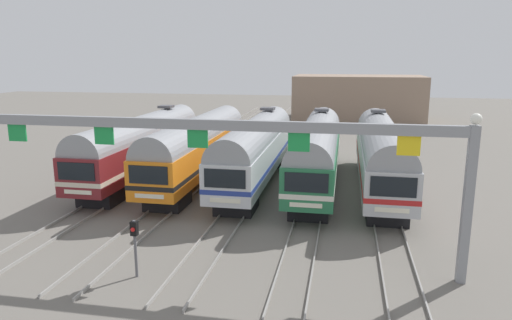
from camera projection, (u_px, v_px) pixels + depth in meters
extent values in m
plane|color=slate|center=(256.00, 184.00, 34.35)|extent=(160.00, 160.00, 0.00)
cube|color=gray|center=(201.00, 139.00, 52.36)|extent=(0.07, 70.00, 0.15)
cube|color=gray|center=(214.00, 140.00, 52.10)|extent=(0.07, 70.00, 0.15)
cube|color=gray|center=(240.00, 141.00, 51.57)|extent=(0.07, 70.00, 0.15)
cube|color=gray|center=(252.00, 141.00, 51.31)|extent=(0.07, 70.00, 0.15)
cube|color=gray|center=(279.00, 142.00, 50.78)|extent=(0.07, 70.00, 0.15)
cube|color=gray|center=(292.00, 142.00, 50.52)|extent=(0.07, 70.00, 0.15)
cube|color=gray|center=(319.00, 143.00, 49.99)|extent=(0.07, 70.00, 0.15)
cube|color=gray|center=(333.00, 144.00, 49.72)|extent=(0.07, 70.00, 0.15)
cube|color=gray|center=(361.00, 145.00, 49.19)|extent=(0.07, 70.00, 0.15)
cube|color=gray|center=(375.00, 145.00, 48.93)|extent=(0.07, 70.00, 0.15)
cube|color=maroon|center=(143.00, 149.00, 35.46)|extent=(2.85, 18.00, 2.35)
cube|color=beige|center=(143.00, 154.00, 35.54)|extent=(2.88, 18.02, 0.28)
cylinder|color=gray|center=(142.00, 134.00, 35.21)|extent=(2.74, 17.64, 2.74)
cube|color=black|center=(76.00, 171.00, 26.70)|extent=(2.28, 0.06, 1.03)
cube|color=silver|center=(78.00, 192.00, 26.97)|extent=(1.71, 0.05, 0.24)
cube|color=black|center=(103.00, 195.00, 29.78)|extent=(2.28, 2.60, 1.05)
cube|color=black|center=(173.00, 155.00, 41.87)|extent=(2.28, 2.60, 1.05)
cube|color=#4C4C51|center=(166.00, 107.00, 39.71)|extent=(1.10, 1.10, 0.20)
cube|color=orange|center=(198.00, 152.00, 34.67)|extent=(2.85, 18.00, 2.35)
cube|color=black|center=(198.00, 156.00, 34.74)|extent=(2.88, 18.02, 0.28)
cylinder|color=gray|center=(198.00, 136.00, 34.41)|extent=(2.74, 17.64, 2.74)
cube|color=black|center=(148.00, 175.00, 25.91)|extent=(2.28, 0.06, 1.03)
cube|color=silver|center=(149.00, 196.00, 26.17)|extent=(1.71, 0.05, 0.24)
cube|color=black|center=(168.00, 198.00, 28.99)|extent=(2.28, 2.60, 1.05)
cube|color=black|center=(221.00, 157.00, 41.08)|extent=(2.28, 2.60, 1.05)
cube|color=silver|center=(256.00, 154.00, 33.87)|extent=(2.85, 18.00, 2.35)
cube|color=navy|center=(256.00, 159.00, 33.95)|extent=(2.88, 18.02, 0.28)
cylinder|color=gray|center=(256.00, 138.00, 33.62)|extent=(2.74, 17.64, 2.74)
cube|color=black|center=(225.00, 179.00, 25.12)|extent=(2.28, 0.06, 1.03)
cube|color=silver|center=(225.00, 201.00, 25.38)|extent=(1.71, 0.05, 0.24)
cube|color=black|center=(237.00, 202.00, 28.20)|extent=(2.28, 2.60, 1.05)
cube|color=black|center=(270.00, 159.00, 40.28)|extent=(2.28, 2.60, 1.05)
cube|color=#4C4C51|center=(268.00, 109.00, 38.12)|extent=(1.10, 1.10, 0.20)
cube|color=#236B42|center=(317.00, 156.00, 33.08)|extent=(2.85, 18.00, 2.35)
cube|color=silver|center=(317.00, 161.00, 33.16)|extent=(2.88, 18.02, 0.28)
cylinder|color=gray|center=(317.00, 140.00, 32.83)|extent=(2.74, 17.64, 2.74)
cube|color=black|center=(306.00, 183.00, 24.33)|extent=(2.28, 0.06, 1.03)
cube|color=silver|center=(306.00, 205.00, 24.59)|extent=(1.71, 0.05, 0.24)
cube|color=black|center=(309.00, 207.00, 27.40)|extent=(2.28, 2.60, 1.05)
cube|color=black|center=(321.00, 161.00, 39.49)|extent=(2.28, 2.60, 1.05)
cube|color=#4C4C51|center=(322.00, 110.00, 37.33)|extent=(1.10, 1.10, 0.20)
cube|color=#B2B5BA|center=(381.00, 159.00, 32.29)|extent=(2.85, 18.00, 2.35)
cube|color=#B21E1E|center=(380.00, 164.00, 32.37)|extent=(2.88, 18.02, 0.28)
cylinder|color=gray|center=(382.00, 142.00, 32.04)|extent=(2.74, 17.64, 2.74)
cube|color=black|center=(393.00, 187.00, 23.53)|extent=(2.28, 0.06, 1.03)
cube|color=silver|center=(392.00, 210.00, 23.80)|extent=(1.71, 0.05, 0.24)
cube|color=black|center=(386.00, 211.00, 26.61)|extent=(2.28, 2.60, 1.05)
cube|color=black|center=(374.00, 163.00, 38.70)|extent=(2.28, 2.60, 1.05)
cube|color=#4C4C51|center=(378.00, 111.00, 36.54)|extent=(1.10, 1.10, 0.20)
cube|color=gray|center=(467.00, 207.00, 18.68)|extent=(0.36, 0.36, 6.50)
cube|color=gray|center=(197.00, 124.00, 20.06)|extent=(22.22, 0.32, 0.44)
cube|color=#198C3F|center=(17.00, 133.00, 21.77)|extent=(0.90, 0.08, 0.80)
cube|color=#198C3F|center=(104.00, 136.00, 20.98)|extent=(0.90, 0.08, 0.80)
cube|color=#198C3F|center=(198.00, 139.00, 20.19)|extent=(0.90, 0.08, 0.80)
cube|color=#198C3F|center=(299.00, 142.00, 19.40)|extent=(0.90, 0.08, 0.80)
cube|color=yellow|center=(409.00, 146.00, 18.60)|extent=(0.90, 0.08, 0.80)
sphere|color=white|center=(476.00, 119.00, 17.93)|extent=(0.44, 0.44, 0.44)
cylinder|color=#59595E|center=(135.00, 249.00, 19.57)|extent=(0.12, 0.12, 2.50)
cube|color=black|center=(134.00, 228.00, 19.38)|extent=(0.28, 0.24, 0.60)
sphere|color=red|center=(133.00, 230.00, 19.25)|extent=(0.18, 0.18, 0.18)
cube|color=gray|center=(358.00, 98.00, 69.05)|extent=(18.45, 10.00, 6.38)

